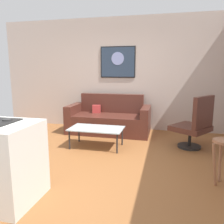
{
  "coord_description": "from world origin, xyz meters",
  "views": [
    {
      "loc": [
        1.2,
        -3.33,
        1.51
      ],
      "look_at": [
        0.17,
        0.9,
        0.7
      ],
      "focal_mm": 36.41,
      "sensor_mm": 36.0,
      "label": 1
    }
  ],
  "objects_px": {
    "couch": "(109,120)",
    "coffee_table": "(96,129)",
    "armchair": "(195,124)",
    "wall_painting": "(118,62)",
    "bar_stool": "(223,151)"
  },
  "relations": [
    {
      "from": "armchair",
      "to": "bar_stool",
      "type": "xyz_separation_m",
      "value": [
        0.2,
        -1.39,
        -0.02
      ]
    },
    {
      "from": "coffee_table",
      "to": "armchair",
      "type": "height_order",
      "value": "armchair"
    },
    {
      "from": "couch",
      "to": "coffee_table",
      "type": "relative_size",
      "value": 1.88
    },
    {
      "from": "armchair",
      "to": "wall_painting",
      "type": "distance_m",
      "value": 2.49
    },
    {
      "from": "armchair",
      "to": "couch",
      "type": "bearing_deg",
      "value": 158.31
    },
    {
      "from": "bar_stool",
      "to": "wall_painting",
      "type": "height_order",
      "value": "wall_painting"
    },
    {
      "from": "couch",
      "to": "wall_painting",
      "type": "height_order",
      "value": "wall_painting"
    },
    {
      "from": "couch",
      "to": "wall_painting",
      "type": "distance_m",
      "value": 1.48
    },
    {
      "from": "armchair",
      "to": "wall_painting",
      "type": "bearing_deg",
      "value": 145.17
    },
    {
      "from": "coffee_table",
      "to": "wall_painting",
      "type": "height_order",
      "value": "wall_painting"
    },
    {
      "from": "coffee_table",
      "to": "armchair",
      "type": "xyz_separation_m",
      "value": [
        1.86,
        0.35,
        0.13
      ]
    },
    {
      "from": "coffee_table",
      "to": "wall_painting",
      "type": "relative_size",
      "value": 1.17
    },
    {
      "from": "coffee_table",
      "to": "bar_stool",
      "type": "xyz_separation_m",
      "value": [
        2.06,
        -1.04,
        0.1
      ]
    },
    {
      "from": "couch",
      "to": "bar_stool",
      "type": "height_order",
      "value": "couch"
    },
    {
      "from": "bar_stool",
      "to": "wall_painting",
      "type": "distance_m",
      "value": 3.52
    }
  ]
}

